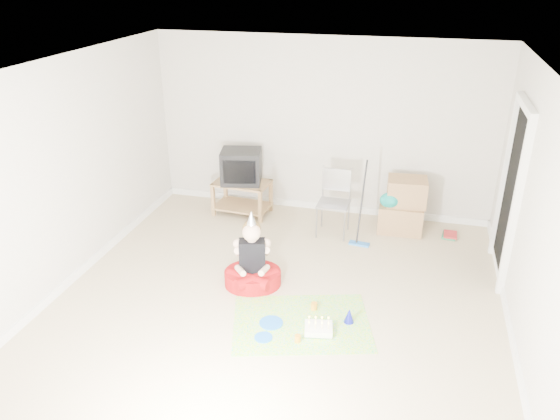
% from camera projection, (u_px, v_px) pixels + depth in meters
% --- Properties ---
extents(ground, '(5.00, 5.00, 0.00)m').
position_uv_depth(ground, '(280.00, 296.00, 6.30)').
color(ground, '#CBB691').
rests_on(ground, ground).
extents(doorway_recess, '(0.02, 0.90, 2.05)m').
position_uv_depth(doorway_recess, '(511.00, 196.00, 6.36)').
color(doorway_recess, black).
rests_on(doorway_recess, ground).
extents(tv_stand, '(0.86, 0.57, 0.51)m').
position_uv_depth(tv_stand, '(242.00, 195.00, 8.22)').
color(tv_stand, '#987144').
rests_on(tv_stand, ground).
extents(crt_tv, '(0.66, 0.58, 0.49)m').
position_uv_depth(crt_tv, '(241.00, 166.00, 8.03)').
color(crt_tv, black).
rests_on(crt_tv, tv_stand).
extents(folding_chair, '(0.43, 0.42, 0.94)m').
position_uv_depth(folding_chair, '(333.00, 204.00, 7.53)').
color(folding_chair, gray).
rests_on(folding_chair, ground).
extents(cardboard_boxes, '(0.64, 0.50, 0.78)m').
position_uv_depth(cardboard_boxes, '(402.00, 206.00, 7.67)').
color(cardboard_boxes, '#A3794E').
rests_on(cardboard_boxes, ground).
extents(floor_mop, '(0.28, 0.37, 1.11)m').
position_uv_depth(floor_mop, '(360.00, 227.00, 7.31)').
color(floor_mop, blue).
rests_on(floor_mop, ground).
extents(book_pile, '(0.21, 0.26, 0.05)m').
position_uv_depth(book_pile, '(450.00, 235.00, 7.62)').
color(book_pile, '#27774C').
rests_on(book_pile, ground).
extents(seated_woman, '(0.83, 0.83, 0.97)m').
position_uv_depth(seated_woman, '(253.00, 269.00, 6.43)').
color(seated_woman, '#AD0F12').
rests_on(seated_woman, ground).
extents(party_mat, '(1.68, 1.41, 0.01)m').
position_uv_depth(party_mat, '(301.00, 323.00, 5.82)').
color(party_mat, '#FF3582').
rests_on(party_mat, ground).
extents(birthday_cake, '(0.32, 0.28, 0.14)m').
position_uv_depth(birthday_cake, '(319.00, 329.00, 5.66)').
color(birthday_cake, white).
rests_on(birthday_cake, party_mat).
extents(blue_plate_near, '(0.35, 0.35, 0.01)m').
position_uv_depth(blue_plate_near, '(271.00, 323.00, 5.81)').
color(blue_plate_near, blue).
rests_on(blue_plate_near, party_mat).
extents(blue_plate_far, '(0.21, 0.21, 0.01)m').
position_uv_depth(blue_plate_far, '(264.00, 337.00, 5.58)').
color(blue_plate_far, blue).
rests_on(blue_plate_far, party_mat).
extents(orange_cup_near, '(0.10, 0.10, 0.08)m').
position_uv_depth(orange_cup_near, '(314.00, 306.00, 6.02)').
color(orange_cup_near, orange).
rests_on(orange_cup_near, party_mat).
extents(orange_cup_far, '(0.08, 0.08, 0.07)m').
position_uv_depth(orange_cup_far, '(298.00, 338.00, 5.52)').
color(orange_cup_far, orange).
rests_on(orange_cup_far, party_mat).
extents(blue_party_hat, '(0.11, 0.11, 0.16)m').
position_uv_depth(blue_party_hat, '(349.00, 316.00, 5.80)').
color(blue_party_hat, '#181DAE').
rests_on(blue_party_hat, party_mat).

